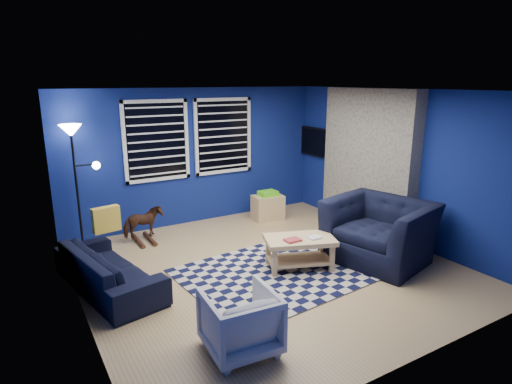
% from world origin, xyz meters
% --- Properties ---
extents(floor, '(5.00, 5.00, 0.00)m').
position_xyz_m(floor, '(0.00, 0.00, 0.00)').
color(floor, tan).
rests_on(floor, ground).
extents(ceiling, '(5.00, 5.00, 0.00)m').
position_xyz_m(ceiling, '(0.00, 0.00, 2.50)').
color(ceiling, white).
rests_on(ceiling, wall_back).
extents(wall_back, '(5.00, 0.00, 5.00)m').
position_xyz_m(wall_back, '(0.00, 2.50, 1.25)').
color(wall_back, navy).
rests_on(wall_back, floor).
extents(wall_left, '(0.00, 5.00, 5.00)m').
position_xyz_m(wall_left, '(-2.50, 0.00, 1.25)').
color(wall_left, navy).
rests_on(wall_left, floor).
extents(wall_right, '(0.00, 5.00, 5.00)m').
position_xyz_m(wall_right, '(2.50, 0.00, 1.25)').
color(wall_right, navy).
rests_on(wall_right, floor).
extents(fireplace, '(0.65, 2.00, 2.50)m').
position_xyz_m(fireplace, '(2.36, 0.50, 1.20)').
color(fireplace, gray).
rests_on(fireplace, floor).
extents(window_left, '(1.17, 0.06, 1.42)m').
position_xyz_m(window_left, '(-0.75, 2.46, 1.60)').
color(window_left, black).
rests_on(window_left, wall_back).
extents(window_right, '(1.17, 0.06, 1.42)m').
position_xyz_m(window_right, '(0.55, 2.46, 1.60)').
color(window_right, black).
rests_on(window_right, wall_back).
extents(tv, '(0.07, 1.00, 0.58)m').
position_xyz_m(tv, '(2.45, 2.00, 1.40)').
color(tv, black).
rests_on(tv, wall_right).
extents(rug, '(2.66, 2.21, 0.02)m').
position_xyz_m(rug, '(-0.00, -0.21, 0.01)').
color(rug, black).
rests_on(rug, floor).
extents(sofa, '(2.00, 1.10, 0.55)m').
position_xyz_m(sofa, '(-2.10, 0.52, 0.28)').
color(sofa, black).
rests_on(sofa, floor).
extents(armchair_big, '(1.67, 1.54, 0.91)m').
position_xyz_m(armchair_big, '(1.58, -0.59, 0.46)').
color(armchair_big, black).
rests_on(armchair_big, floor).
extents(armchair_bent, '(0.74, 0.76, 0.64)m').
position_xyz_m(armchair_bent, '(-1.27, -1.49, 0.32)').
color(armchair_bent, gray).
rests_on(armchair_bent, floor).
extents(rocking_horse, '(0.32, 0.65, 0.53)m').
position_xyz_m(rocking_horse, '(-1.23, 1.94, 0.34)').
color(rocking_horse, '#482617').
rests_on(rocking_horse, floor).
extents(coffee_table, '(1.11, 0.87, 0.49)m').
position_xyz_m(coffee_table, '(0.38, -0.23, 0.34)').
color(coffee_table, '#DEC27C').
rests_on(coffee_table, rug).
extents(cabinet, '(0.60, 0.44, 0.56)m').
position_xyz_m(cabinet, '(1.20, 1.89, 0.25)').
color(cabinet, '#DEC27C').
rests_on(cabinet, floor).
extents(floor_lamp, '(0.54, 0.33, 1.98)m').
position_xyz_m(floor_lamp, '(-2.13, 2.22, 1.62)').
color(floor_lamp, black).
rests_on(floor_lamp, floor).
extents(throw_pillow, '(0.39, 0.17, 0.36)m').
position_xyz_m(throw_pillow, '(-1.95, 1.18, 0.73)').
color(throw_pillow, gold).
rests_on(throw_pillow, sofa).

